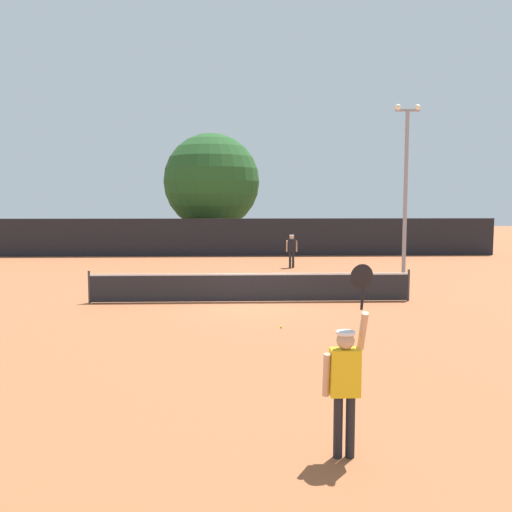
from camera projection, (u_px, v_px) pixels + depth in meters
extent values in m
plane|color=#9E5633|center=(251.00, 302.00, 18.35)|extent=(120.00, 120.00, 0.00)
cube|color=#232328|center=(251.00, 288.00, 18.31)|extent=(10.69, 0.03, 0.91)
cube|color=white|center=(251.00, 274.00, 18.26)|extent=(10.69, 0.04, 0.06)
cylinder|color=#333338|center=(89.00, 287.00, 18.10)|extent=(0.08, 0.08, 1.07)
cylinder|color=#333338|center=(408.00, 285.00, 18.50)|extent=(0.08, 0.08, 1.07)
cube|color=black|center=(243.00, 237.00, 34.29)|extent=(31.89, 0.12, 2.35)
cube|color=yellow|center=(345.00, 372.00, 7.01)|extent=(0.38, 0.22, 0.61)
sphere|color=tan|center=(345.00, 340.00, 6.97)|extent=(0.23, 0.23, 0.23)
cylinder|color=white|center=(346.00, 333.00, 6.96)|extent=(0.25, 0.25, 0.04)
cylinder|color=black|center=(338.00, 427.00, 7.08)|extent=(0.12, 0.12, 0.83)
cylinder|color=black|center=(350.00, 426.00, 7.08)|extent=(0.12, 0.12, 0.83)
cylinder|color=tan|center=(326.00, 375.00, 7.00)|extent=(0.09, 0.18, 0.58)
cylinder|color=tan|center=(363.00, 331.00, 7.06)|extent=(0.09, 0.32, 0.56)
cylinder|color=black|center=(362.00, 300.00, 7.08)|extent=(0.04, 0.11, 0.28)
ellipsoid|color=black|center=(362.00, 277.00, 7.11)|extent=(0.30, 0.13, 0.36)
cube|color=black|center=(292.00, 246.00, 27.97)|extent=(0.38, 0.22, 0.62)
sphere|color=tan|center=(292.00, 237.00, 27.93)|extent=(0.24, 0.24, 0.24)
cylinder|color=white|center=(292.00, 235.00, 27.92)|extent=(0.25, 0.25, 0.04)
cylinder|color=black|center=(290.00, 260.00, 28.04)|extent=(0.12, 0.12, 0.83)
cylinder|color=black|center=(293.00, 260.00, 28.04)|extent=(0.12, 0.12, 0.83)
cylinder|color=tan|center=(287.00, 246.00, 27.96)|extent=(0.09, 0.18, 0.59)
cylinder|color=tan|center=(296.00, 246.00, 27.98)|extent=(0.09, 0.16, 0.59)
sphere|color=#CCE033|center=(281.00, 327.00, 14.48)|extent=(0.07, 0.07, 0.07)
cylinder|color=gray|center=(405.00, 194.00, 25.11)|extent=(0.18, 0.18, 7.43)
cube|color=gray|center=(408.00, 110.00, 24.74)|extent=(1.10, 0.10, 0.10)
sphere|color=#F2EDCC|center=(398.00, 107.00, 24.72)|extent=(0.28, 0.28, 0.28)
sphere|color=#F2EDCC|center=(418.00, 107.00, 24.75)|extent=(0.28, 0.28, 0.28)
cylinder|color=brown|center=(212.00, 234.00, 38.53)|extent=(0.56, 0.56, 2.30)
sphere|color=#235123|center=(212.00, 182.00, 38.18)|extent=(6.68, 6.68, 6.68)
cube|color=navy|center=(208.00, 241.00, 39.50)|extent=(2.26, 4.35, 0.90)
cube|color=#2D333D|center=(208.00, 230.00, 39.13)|extent=(1.89, 2.34, 0.64)
cylinder|color=black|center=(198.00, 243.00, 40.89)|extent=(0.22, 0.60, 0.60)
cylinder|color=black|center=(220.00, 243.00, 40.95)|extent=(0.22, 0.60, 0.60)
cylinder|color=black|center=(195.00, 246.00, 38.10)|extent=(0.22, 0.60, 0.60)
cylinder|color=black|center=(219.00, 246.00, 38.17)|extent=(0.22, 0.60, 0.60)
cube|color=black|center=(376.00, 239.00, 41.14)|extent=(2.49, 4.43, 0.90)
cube|color=#2D333D|center=(377.00, 229.00, 40.77)|extent=(2.00, 2.42, 0.64)
cylinder|color=black|center=(360.00, 242.00, 42.53)|extent=(0.22, 0.60, 0.60)
cylinder|color=black|center=(382.00, 242.00, 42.60)|extent=(0.22, 0.60, 0.60)
cylinder|color=black|center=(369.00, 245.00, 39.75)|extent=(0.22, 0.60, 0.60)
cylinder|color=black|center=(392.00, 245.00, 39.81)|extent=(0.22, 0.60, 0.60)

